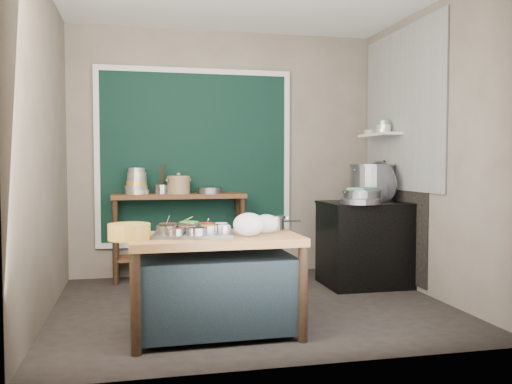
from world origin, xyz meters
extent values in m
cube|color=#2A2420|center=(0.00, 0.00, -0.01)|extent=(3.50, 3.00, 0.02)
cube|color=#7A6F5E|center=(0.00, 1.51, 1.40)|extent=(3.50, 0.02, 2.80)
cube|color=#7A6F5E|center=(-1.76, 0.00, 1.40)|extent=(0.02, 3.00, 2.80)
cube|color=#7A6F5E|center=(1.76, 0.00, 1.40)|extent=(0.02, 3.00, 2.80)
cube|color=black|center=(-0.35, 1.47, 1.35)|extent=(2.10, 0.02, 1.90)
cube|color=#B2B2AA|center=(1.74, 0.55, 1.85)|extent=(0.02, 1.70, 1.70)
cube|color=black|center=(1.74, 0.65, 0.70)|extent=(0.01, 1.30, 1.30)
cube|color=beige|center=(1.63, 0.85, 1.60)|extent=(0.22, 0.70, 0.03)
cube|color=olive|center=(-0.45, -0.75, 0.38)|extent=(1.26, 0.74, 0.75)
cube|color=#573418|center=(-0.55, 1.28, 0.47)|extent=(1.45, 0.40, 0.95)
cube|color=black|center=(1.35, 0.55, 0.42)|extent=(0.90, 0.68, 0.85)
cube|color=black|center=(1.35, 0.55, 0.86)|extent=(0.92, 0.69, 0.03)
cube|color=gray|center=(-0.60, -0.75, 0.76)|extent=(0.63, 0.50, 0.03)
cylinder|color=silver|center=(-0.38, -0.78, 0.80)|extent=(0.11, 0.11, 0.05)
cylinder|color=gray|center=(-0.63, -0.63, 0.81)|extent=(0.16, 0.16, 0.06)
cylinder|color=gray|center=(-0.80, -0.77, 0.80)|extent=(0.15, 0.15, 0.06)
cylinder|color=gray|center=(-0.65, -0.79, 0.80)|extent=(0.14, 0.14, 0.06)
cylinder|color=gray|center=(-0.38, -0.64, 0.80)|extent=(0.11, 0.11, 0.05)
cylinder|color=gray|center=(-0.60, -0.92, 0.80)|extent=(0.13, 0.13, 0.05)
cylinder|color=gray|center=(-0.75, -0.90, 0.80)|extent=(0.11, 0.11, 0.05)
cylinder|color=gray|center=(-0.78, -0.63, 0.80)|extent=(0.14, 0.14, 0.06)
cylinder|color=gray|center=(-0.50, -0.80, 0.80)|extent=(0.13, 0.13, 0.05)
cylinder|color=gray|center=(-0.50, -0.64, 0.80)|extent=(0.13, 0.13, 0.05)
cylinder|color=#B87235|center=(-1.07, -0.87, 0.81)|extent=(0.35, 0.35, 0.11)
ellipsoid|color=white|center=(-0.21, -0.87, 0.84)|extent=(0.26, 0.23, 0.17)
ellipsoid|color=white|center=(-0.05, -0.73, 0.82)|extent=(0.20, 0.18, 0.14)
cylinder|color=tan|center=(-1.00, 1.30, 0.97)|extent=(0.25, 0.25, 0.05)
cylinder|color=gray|center=(-1.00, 1.30, 1.02)|extent=(0.24, 0.24, 0.05)
cylinder|color=gold|center=(-1.00, 1.30, 1.07)|extent=(0.22, 0.22, 0.05)
cylinder|color=gray|center=(-1.00, 1.30, 1.12)|extent=(0.21, 0.21, 0.05)
cylinder|color=tan|center=(-1.00, 1.30, 1.16)|extent=(0.20, 0.20, 0.05)
cylinder|color=gray|center=(-1.00, 1.30, 1.21)|extent=(0.18, 0.18, 0.05)
cylinder|color=gray|center=(-0.74, 1.29, 1.00)|extent=(0.21, 0.21, 0.10)
cylinder|color=gray|center=(-0.22, 1.22, 0.98)|extent=(0.34, 0.34, 0.07)
cylinder|color=gray|center=(1.55, 0.62, 1.09)|extent=(0.22, 0.45, 0.43)
cube|color=#4D8364|center=(1.26, 0.47, 1.02)|extent=(0.33, 0.32, 0.02)
cylinder|color=gray|center=(1.17, 0.30, 0.91)|extent=(0.44, 0.44, 0.05)
cylinder|color=silver|center=(1.63, 0.76, 1.64)|extent=(0.16, 0.16, 0.04)
cylinder|color=silver|center=(1.63, 0.76, 1.68)|extent=(0.15, 0.15, 0.04)
cylinder|color=gray|center=(1.63, 0.76, 1.72)|extent=(0.14, 0.14, 0.04)
cylinder|color=gray|center=(1.63, 1.10, 1.64)|extent=(0.17, 0.17, 0.05)
camera|label=1|loc=(-1.02, -4.72, 1.28)|focal=38.00mm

